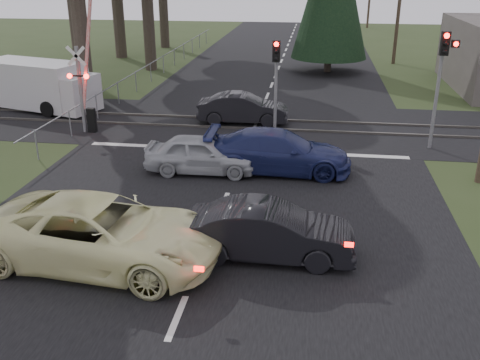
% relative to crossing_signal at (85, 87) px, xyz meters
% --- Properties ---
extents(ground, '(120.00, 120.00, 0.00)m').
position_rel_crossing_signal_xyz_m(ground, '(7.27, -9.79, -2.06)').
color(ground, '#2C3A1A').
rests_on(ground, ground).
extents(road, '(14.00, 100.00, 0.01)m').
position_rel_crossing_signal_xyz_m(road, '(7.27, 0.21, -2.05)').
color(road, black).
rests_on(road, ground).
extents(rail_corridor, '(120.00, 8.00, 0.01)m').
position_rel_crossing_signal_xyz_m(rail_corridor, '(7.27, 2.21, -2.05)').
color(rail_corridor, black).
rests_on(rail_corridor, ground).
extents(stop_line, '(13.00, 0.35, 0.00)m').
position_rel_crossing_signal_xyz_m(stop_line, '(7.27, -1.59, -2.05)').
color(stop_line, silver).
rests_on(stop_line, ground).
extents(rail_near, '(120.00, 0.12, 0.10)m').
position_rel_crossing_signal_xyz_m(rail_near, '(7.27, 1.41, -2.01)').
color(rail_near, '#59544C').
rests_on(rail_near, ground).
extents(rail_far, '(120.00, 0.12, 0.10)m').
position_rel_crossing_signal_xyz_m(rail_far, '(7.27, 3.01, -2.01)').
color(rail_far, '#59544C').
rests_on(rail_far, ground).
extents(crossing_signal, '(1.62, 0.38, 6.96)m').
position_rel_crossing_signal_xyz_m(crossing_signal, '(0.00, 0.00, 0.00)').
color(crossing_signal, slate).
rests_on(crossing_signal, ground).
extents(traffic_signal_right, '(0.68, 0.48, 4.70)m').
position_rel_crossing_signal_xyz_m(traffic_signal_right, '(14.82, -0.31, 1.26)').
color(traffic_signal_right, slate).
rests_on(traffic_signal_right, ground).
extents(traffic_signal_center, '(0.32, 0.48, 4.10)m').
position_rel_crossing_signal_xyz_m(traffic_signal_center, '(8.27, 0.89, 0.75)').
color(traffic_signal_center, slate).
rests_on(traffic_signal_center, ground).
extents(fence_left, '(0.10, 36.00, 1.20)m').
position_rel_crossing_signal_xyz_m(fence_left, '(-0.53, 12.71, -2.06)').
color(fence_left, slate).
rests_on(fence_left, ground).
extents(cream_coupe, '(6.31, 3.34, 1.69)m').
position_rel_crossing_signal_xyz_m(cream_coupe, '(4.87, -10.79, -1.21)').
color(cream_coupe, beige).
rests_on(cream_coupe, ground).
extents(dark_hatchback, '(4.33, 1.52, 1.43)m').
position_rel_crossing_signal_xyz_m(dark_hatchback, '(9.00, -9.91, -1.34)').
color(dark_hatchback, black).
rests_on(dark_hatchback, ground).
extents(silver_car, '(4.08, 1.72, 1.38)m').
position_rel_crossing_signal_xyz_m(silver_car, '(6.03, -4.19, -1.37)').
color(silver_car, '#ABAEB3').
rests_on(silver_car, ground).
extents(blue_sedan, '(5.24, 2.15, 1.52)m').
position_rel_crossing_signal_xyz_m(blue_sedan, '(8.78, -3.72, -1.30)').
color(blue_sedan, navy).
rests_on(blue_sedan, ground).
extents(dark_car_far, '(4.30, 1.64, 1.40)m').
position_rel_crossing_signal_xyz_m(dark_car_far, '(6.64, 2.45, -1.36)').
color(dark_car_far, black).
rests_on(dark_car_far, ground).
extents(white_van, '(6.62, 3.87, 2.44)m').
position_rel_crossing_signal_xyz_m(white_van, '(-4.03, 3.58, -0.82)').
color(white_van, silver).
rests_on(white_van, ground).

